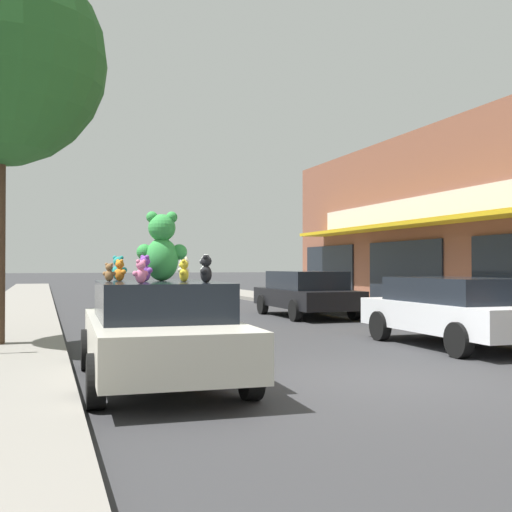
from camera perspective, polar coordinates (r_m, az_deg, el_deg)
The scene contains 14 objects.
ground_plane at distance 9.35m, azimuth 11.70°, elevation -10.68°, with size 260.00×260.00×0.00m, color #333335.
plush_art_car at distance 8.87m, azimuth -8.59°, elevation -6.43°, with size 2.11×4.53×1.38m.
teddy_bear_giant at distance 9.27m, azimuth -8.37°, elevation 0.75°, with size 0.75×0.50×1.00m.
teddy_bear_black at distance 8.20m, azimuth -4.47°, elevation -1.18°, with size 0.21×0.27×0.36m.
teddy_bear_cream at distance 9.84m, azimuth -6.41°, elevation -1.12°, with size 0.24×0.25×0.36m.
teddy_bear_pink at distance 7.94m, azimuth -10.20°, elevation -1.40°, with size 0.22×0.17×0.30m.
teddy_bear_orange at distance 9.26m, azimuth -12.02°, elevation -1.28°, with size 0.19×0.23×0.31m.
teddy_bear_white at distance 9.03m, azimuth -4.49°, elevation -1.09°, with size 0.22×0.28×0.38m.
teddy_bear_yellow at distance 8.66m, azimuth -6.43°, elevation -1.34°, with size 0.17×0.23×0.30m.
teddy_bear_brown at distance 9.14m, azimuth -12.92°, elevation -1.43°, with size 0.20×0.14×0.26m.
teddy_bear_teal at distance 9.84m, azimuth -12.16°, elevation -1.08°, with size 0.28×0.21×0.37m.
teddy_bear_purple at distance 8.97m, azimuth -9.84°, elevation -1.12°, with size 0.22×0.27×0.37m.
parked_car_far_center at distance 13.28m, azimuth 17.41°, elevation -4.49°, with size 2.08×4.39×1.36m.
parked_car_far_right at distance 19.98m, azimuth 4.46°, elevation -3.24°, with size 2.07×4.61×1.42m.
Camera 1 is at (-4.61, -7.98, 1.60)m, focal length 45.00 mm.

